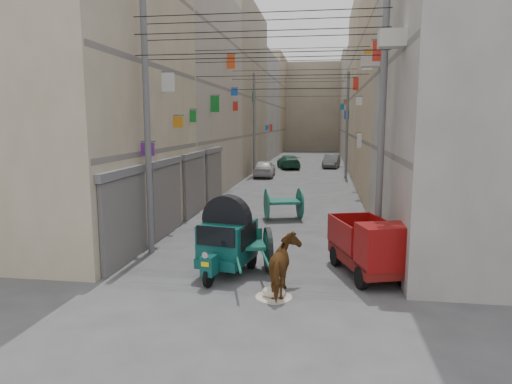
% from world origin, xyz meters
% --- Properties ---
extents(ground, '(140.00, 140.00, 0.00)m').
position_xyz_m(ground, '(0.00, 0.00, 0.00)').
color(ground, '#444446').
rests_on(ground, ground).
extents(building_row_left, '(8.00, 62.00, 14.00)m').
position_xyz_m(building_row_left, '(-8.00, 34.13, 6.46)').
color(building_row_left, '#C4AF94').
rests_on(building_row_left, ground).
extents(building_row_right, '(8.00, 62.00, 14.00)m').
position_xyz_m(building_row_right, '(8.00, 34.13, 6.46)').
color(building_row_right, '#A9A59E').
rests_on(building_row_right, ground).
extents(end_cap_building, '(22.00, 10.00, 13.00)m').
position_xyz_m(end_cap_building, '(0.00, 66.00, 6.50)').
color(end_cap_building, '#9E927C').
rests_on(end_cap_building, ground).
extents(shutters_left, '(0.18, 14.40, 2.88)m').
position_xyz_m(shutters_left, '(-3.92, 10.38, 1.49)').
color(shutters_left, '#48484D').
rests_on(shutters_left, ground).
extents(signboards, '(8.22, 40.52, 5.67)m').
position_xyz_m(signboards, '(-0.01, 21.66, 3.43)').
color(signboards, '#ED501B').
rests_on(signboards, ground).
extents(ac_units, '(0.70, 6.55, 3.35)m').
position_xyz_m(ac_units, '(3.65, 7.67, 7.43)').
color(ac_units, beige).
rests_on(ac_units, ground).
extents(utility_poles, '(7.40, 22.20, 8.00)m').
position_xyz_m(utility_poles, '(0.00, 17.00, 4.00)').
color(utility_poles, slate).
rests_on(utility_poles, ground).
extents(overhead_cables, '(7.40, 22.52, 1.12)m').
position_xyz_m(overhead_cables, '(0.00, 14.40, 6.77)').
color(overhead_cables, black).
rests_on(overhead_cables, ground).
extents(auto_rickshaw, '(1.68, 2.49, 1.70)m').
position_xyz_m(auto_rickshaw, '(-0.70, 4.34, 1.00)').
color(auto_rickshaw, black).
rests_on(auto_rickshaw, ground).
extents(tonga_cart, '(1.75, 3.00, 1.27)m').
position_xyz_m(tonga_cart, '(-0.14, 4.49, 0.66)').
color(tonga_cart, black).
rests_on(tonga_cart, ground).
extents(mini_truck, '(2.18, 3.22, 1.67)m').
position_xyz_m(mini_truck, '(3.31, 4.38, 0.80)').
color(mini_truck, black).
rests_on(mini_truck, ground).
extents(second_cart, '(1.87, 1.75, 1.37)m').
position_xyz_m(second_cart, '(0.22, 11.75, 0.73)').
color(second_cart, '#145A4A').
rests_on(second_cart, ground).
extents(feed_sack, '(0.56, 0.45, 0.28)m').
position_xyz_m(feed_sack, '(0.82, 2.69, 0.14)').
color(feed_sack, beige).
rests_on(feed_sack, ground).
extents(horse, '(0.81, 1.71, 1.43)m').
position_xyz_m(horse, '(1.06, 3.00, 0.71)').
color(horse, brown).
rests_on(horse, ground).
extents(distant_car_white, '(1.70, 3.93, 1.32)m').
position_xyz_m(distant_car_white, '(-2.68, 27.40, 0.66)').
color(distant_car_white, silver).
rests_on(distant_car_white, ground).
extents(distant_car_grey, '(1.79, 3.94, 1.26)m').
position_xyz_m(distant_car_grey, '(2.60, 35.55, 0.63)').
color(distant_car_grey, '#4F5351').
rests_on(distant_car_grey, ground).
extents(distant_car_green, '(2.68, 4.54, 1.24)m').
position_xyz_m(distant_car_green, '(-1.34, 34.24, 0.62)').
color(distant_car_green, '#1B4F3B').
rests_on(distant_car_green, ground).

